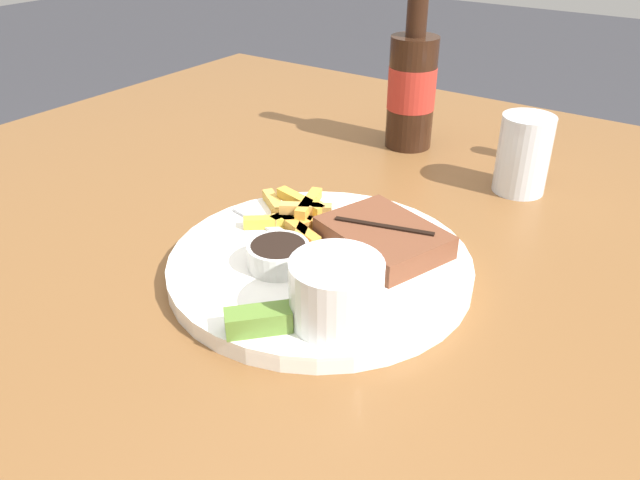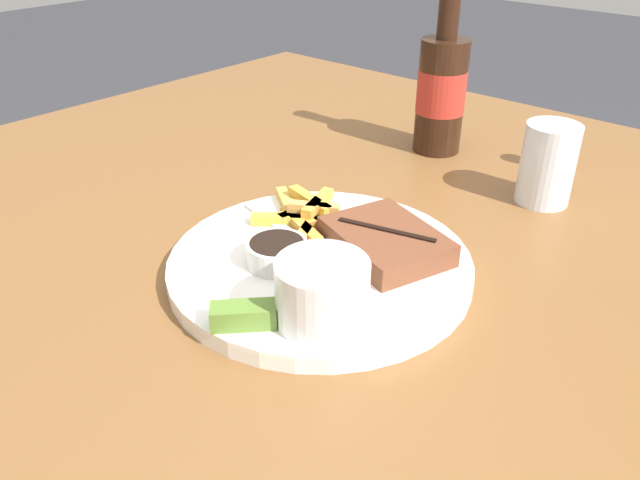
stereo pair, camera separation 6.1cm
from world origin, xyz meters
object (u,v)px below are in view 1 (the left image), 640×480
fork_utensil (270,227)px  drinking_glass (523,154)px  dinner_plate (320,265)px  pickle_spear (258,320)px  steak_portion (383,237)px  salt_shaker (529,137)px  coleslaw_cup (336,288)px  beer_bottle (412,85)px  dipping_sauce_cup (278,254)px

fork_utensil → drinking_glass: size_ratio=1.35×
dinner_plate → pickle_spear: 0.13m
steak_portion → salt_shaker: (0.03, 0.36, 0.00)m
coleslaw_cup → fork_utensil: coleslaw_cup is taller
coleslaw_cup → beer_bottle: size_ratio=0.31×
dipping_sauce_cup → salt_shaker: salt_shaker is taller
coleslaw_cup → pickle_spear: size_ratio=1.44×
salt_shaker → pickle_spear: bearing=-95.1°
dinner_plate → drinking_glass: size_ratio=3.07×
drinking_glass → salt_shaker: bearing=103.8°
dinner_plate → drinking_glass: drinking_glass is taller
steak_portion → coleslaw_cup: 0.13m
dipping_sauce_cup → salt_shaker: 0.46m
dinner_plate → coleslaw_cup: 0.11m
drinking_glass → salt_shaker: (-0.03, 0.11, -0.02)m
steak_portion → fork_utensil: size_ratio=1.08×
steak_portion → drinking_glass: 0.26m
dinner_plate → dipping_sauce_cup: 0.05m
pickle_spear → steak_portion: bearing=84.2°
pickle_spear → coleslaw_cup: bearing=47.8°
dipping_sauce_cup → salt_shaker: bearing=77.9°
dipping_sauce_cup → fork_utensil: 0.08m
fork_utensil → drinking_glass: bearing=71.1°
dinner_plate → salt_shaker: (0.07, 0.41, 0.02)m
drinking_glass → beer_bottle: bearing=162.5°
fork_utensil → pickle_spear: bearing=-41.5°
dinner_plate → pickle_spear: pickle_spear is taller
pickle_spear → drinking_glass: size_ratio=0.56×
coleslaw_cup → dipping_sauce_cup: bearing=157.2°
dinner_plate → salt_shaker: bearing=80.0°
drinking_glass → salt_shaker: drinking_glass is taller
beer_bottle → pickle_spear: bearing=-76.7°
steak_portion → pickle_spear: size_ratio=2.59×
coleslaw_cup → drinking_glass: 0.38m
drinking_glass → salt_shaker: 0.11m
pickle_spear → fork_utensil: pickle_spear is taller
steak_portion → salt_shaker: bearing=85.2°
pickle_spear → drinking_glass: (0.07, 0.43, 0.02)m
steak_portion → drinking_glass: size_ratio=1.45×
beer_bottle → drinking_glass: size_ratio=2.60×
beer_bottle → steak_portion: bearing=-66.7°
steak_portion → drinking_glass: (0.06, 0.25, 0.02)m
dinner_plate → salt_shaker: size_ratio=4.68×
fork_utensil → salt_shaker: salt_shaker is taller
dinner_plate → drinking_glass: 0.32m
steak_portion → fork_utensil: (-0.12, -0.03, -0.01)m
dinner_plate → beer_bottle: 0.38m
fork_utensil → drinking_glass: 0.34m
beer_bottle → salt_shaker: beer_bottle is taller
coleslaw_cup → pickle_spear: 0.07m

